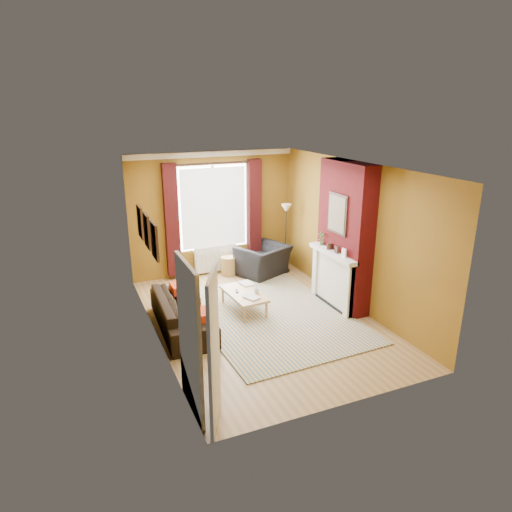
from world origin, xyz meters
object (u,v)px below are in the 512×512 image
object	(u,v)px
armchair	(263,260)
wicker_stool	(229,266)
floor_lamp	(286,219)
sofa	(182,312)
coffee_table	(244,295)

from	to	relation	value
armchair	wicker_stool	size ratio (longest dim) A/B	2.43
wicker_stool	floor_lamp	distance (m)	1.71
sofa	armchair	world-z (taller)	armchair
sofa	armchair	xyz separation A→B (m)	(2.39, 1.87, 0.05)
armchair	sofa	bearing A→B (deg)	14.40
wicker_stool	floor_lamp	size ratio (longest dim) A/B	0.27
armchair	floor_lamp	distance (m)	1.09
sofa	wicker_stool	xyz separation A→B (m)	(1.65, 2.18, -0.08)
floor_lamp	wicker_stool	bearing A→B (deg)	168.07
armchair	floor_lamp	size ratio (longest dim) A/B	0.67
armchair	coffee_table	distance (m)	1.99
sofa	coffee_table	xyz separation A→B (m)	(1.26, 0.24, 0.03)
sofa	wicker_stool	distance (m)	2.73
coffee_table	wicker_stool	xyz separation A→B (m)	(0.39, 1.94, -0.11)
coffee_table	armchair	bearing A→B (deg)	51.49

